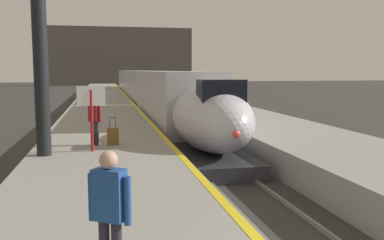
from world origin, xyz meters
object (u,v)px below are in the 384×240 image
highspeed_train_main (147,88)px  passenger_mid_platform (110,209)px  departure_info_board (91,105)px  rolling_suitcase (113,136)px  passenger_near_edge (95,117)px

highspeed_train_main → passenger_mid_platform: highspeed_train_main is taller
passenger_mid_platform → highspeed_train_main: bearing=83.5°
passenger_mid_platform → departure_info_board: bearing=92.6°
rolling_suitcase → passenger_mid_platform: bearing=-91.5°
highspeed_train_main → departure_info_board: size_ratio=26.67×
passenger_near_edge → rolling_suitcase: 0.92m
highspeed_train_main → departure_info_board: bearing=-99.6°
highspeed_train_main → passenger_mid_platform: bearing=-96.5°
departure_info_board → passenger_near_edge: bearing=86.4°
passenger_near_edge → passenger_mid_platform: 10.19m
highspeed_train_main → passenger_near_edge: highspeed_train_main is taller
passenger_mid_platform → departure_info_board: departure_info_board is taller
passenger_mid_platform → departure_info_board: (-0.41, 9.05, 0.52)m
passenger_near_edge → departure_info_board: bearing=-93.6°
passenger_mid_platform → rolling_suitcase: bearing=88.5°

